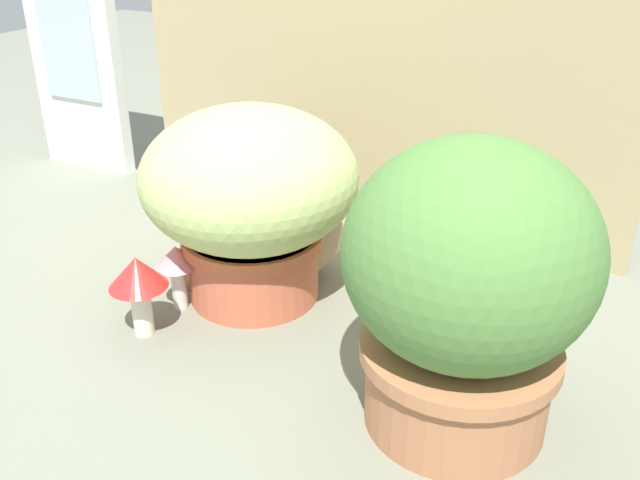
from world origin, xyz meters
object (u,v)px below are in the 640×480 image
Objects in this scene: mushroom_ornament_pink at (177,263)px; grass_planter at (250,194)px; leafy_planter at (467,285)px; cat at (291,228)px; mushroom_ornament_red at (138,279)px.

grass_planter is at bearing 46.95° from mushroom_ornament_pink.
grass_planter is at bearing 159.44° from leafy_planter.
mushroom_ornament_red is (-0.15, -0.31, -0.00)m from cat.
cat is 2.42× the size of mushroom_ornament_pink.
leafy_planter is 0.61m from mushroom_ornament_pink.
leafy_planter is at bearing -20.56° from grass_planter.
grass_planter is 1.27× the size of cat.
mushroom_ornament_red is (-0.11, -0.22, -0.11)m from grass_planter.
grass_planter is 0.20m from mushroom_ornament_pink.
grass_planter is at bearing 63.36° from mushroom_ornament_red.
leafy_planter is at bearing -31.51° from cat.
mushroom_ornament_red is at bearing -92.33° from mushroom_ornament_pink.
leafy_planter is 3.37× the size of mushroom_ornament_pink.
mushroom_ornament_pink is (-0.14, -0.21, -0.02)m from cat.
mushroom_ornament_red is at bearing -115.12° from cat.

